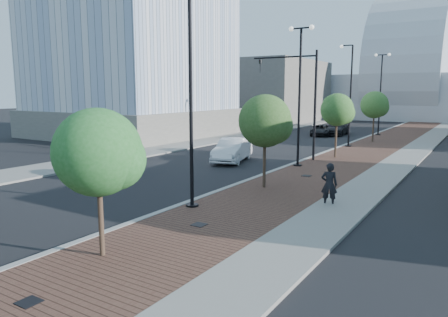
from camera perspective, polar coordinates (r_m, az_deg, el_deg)
The scene contains 23 objects.
sidewalk at distance 45.48m, azimuth 21.98°, elevation 2.04°, with size 7.00×140.00×0.12m, color #4C2D23.
concrete_strip at distance 45.09m, azimuth 25.35°, elevation 1.77°, with size 2.40×140.00×0.13m, color slate.
curb at distance 46.21m, azimuth 17.71°, elevation 2.38°, with size 0.30×140.00×0.14m, color gray.
west_sidewalk at distance 50.99m, azimuth 3.43°, elevation 3.38°, with size 4.00×140.00×0.12m, color slate.
white_sedan at distance 30.93m, azimuth 1.14°, elevation 1.16°, with size 1.80×5.17×1.70m, color silver.
dark_car_mid at distance 50.25m, azimuth 12.95°, elevation 3.74°, with size 2.10×4.56×1.27m, color black.
dark_car_far at distance 51.48m, azimuth 14.93°, elevation 3.95°, with size 2.20×5.40×1.57m, color black.
pedestrian at distance 19.49m, azimuth 13.99°, elevation -3.43°, with size 0.72×0.47×1.97m, color black.
streetlight_1 at distance 18.15m, azimuth -4.77°, elevation 6.61°, with size 1.44×0.56×9.21m.
streetlight_2 at distance 28.61m, azimuth 10.13°, elevation 8.35°, with size 1.72×0.56×9.28m.
streetlight_3 at distance 40.02m, azimuth 16.50°, elevation 7.61°, with size 1.44×0.56×9.21m.
streetlight_4 at distance 51.64m, azimuth 20.32°, elevation 8.20°, with size 1.72×0.56×9.28m.
traffic_mast at distance 31.73m, azimuth 10.68°, elevation 8.69°, with size 5.09×0.20×8.00m.
tree_0 at distance 13.06m, azimuth -16.44°, elevation 0.76°, with size 2.65×2.64×4.64m.
tree_1 at distance 21.87m, azimuth 5.68°, elevation 5.03°, with size 2.73×2.73×4.96m.
tree_2 at distance 33.03m, azimuth 15.08°, elevation 6.34°, with size 2.49×2.46×4.96m.
tree_3 at distance 44.63m, azimuth 19.68°, elevation 6.82°, with size 2.68×2.68×5.11m.
tower_podium at distance 50.96m, azimuth -11.97°, elevation 4.82°, with size 19.00×19.00×3.00m, color #635F59.
convention_center at distance 90.50m, azimuth 23.95°, elevation 8.88°, with size 50.00×30.00×50.00m.
commercial_block_nw at distance 71.73m, azimuth 6.28°, elevation 8.94°, with size 14.00×20.00×10.00m, color #5E5B54.
utility_cover_0 at distance 11.65m, azimuth -24.79°, elevation -17.15°, with size 0.50×0.50×0.02m, color black.
utility_cover_1 at distance 16.18m, azimuth -3.38°, elevation -8.88°, with size 0.50×0.50×0.02m, color black.
utility_cover_2 at distance 25.65m, azimuth 11.04°, elevation -2.30°, with size 0.50×0.50×0.02m, color black.
Camera 1 is at (11.37, -4.51, 5.12)m, focal length 33.92 mm.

